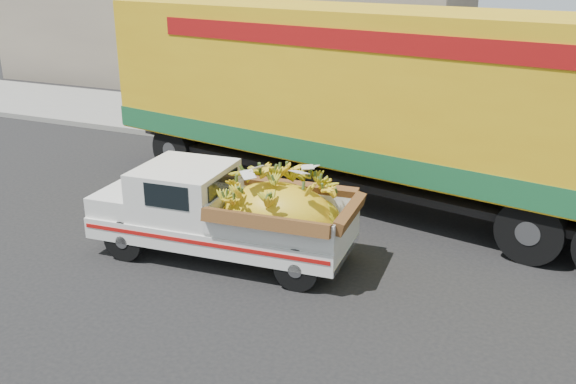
% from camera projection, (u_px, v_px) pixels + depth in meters
% --- Properties ---
extents(ground, '(100.00, 100.00, 0.00)m').
position_uv_depth(ground, '(217.00, 272.00, 10.12)').
color(ground, black).
rests_on(ground, ground).
extents(curb, '(60.00, 0.25, 0.15)m').
position_uv_depth(curb, '(352.00, 158.00, 15.68)').
color(curb, gray).
rests_on(curb, ground).
extents(sidewalk, '(60.00, 4.00, 0.14)m').
position_uv_depth(sidewalk, '(377.00, 138.00, 17.48)').
color(sidewalk, gray).
rests_on(sidewalk, ground).
extents(building_left, '(18.00, 6.00, 5.00)m').
position_uv_depth(building_left, '(226.00, 18.00, 24.81)').
color(building_left, gray).
rests_on(building_left, ground).
extents(pickup_truck, '(4.35, 1.88, 1.49)m').
position_uv_depth(pickup_truck, '(240.00, 214.00, 10.29)').
color(pickup_truck, black).
rests_on(pickup_truck, ground).
extents(semi_trailer, '(12.08, 4.77, 3.80)m').
position_uv_depth(semi_trailer, '(373.00, 98.00, 12.41)').
color(semi_trailer, black).
rests_on(semi_trailer, ground).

